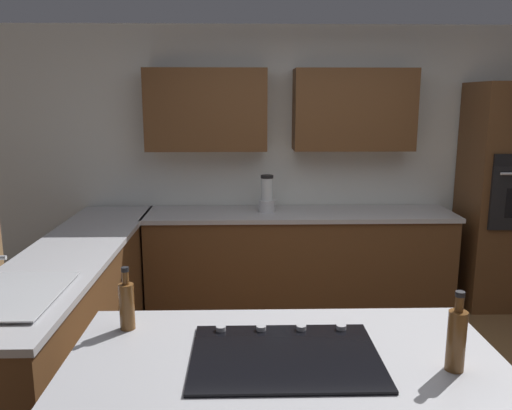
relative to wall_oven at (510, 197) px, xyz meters
The scene contains 13 objects.
ground_plane 2.73m from the wall_oven, 42.84° to the left, with size 14.00×14.00×0.00m, color brown.
wall_back 1.99m from the wall_oven, ahead, with size 6.00×0.44×2.60m.
lower_cabinets_back 2.04m from the wall_oven, ahead, with size 2.80×0.60×0.86m, color brown.
countertop_back 1.96m from the wall_oven, ahead, with size 2.84×0.64×0.04m, color #B2B2B7.
lower_cabinets_side 3.90m from the wall_oven, 17.62° to the left, with size 0.60×2.90×0.86m, color brown.
countertop_side 3.85m from the wall_oven, 17.62° to the left, with size 0.64×2.94×0.04m, color #B2B2B7.
island_top 3.58m from the wall_oven, 49.94° to the left, with size 1.77×0.99×0.04m, color #B2B2B7.
wall_oven is the anchor object (origin of this frame).
sink_unit 4.21m from the wall_oven, 29.14° to the left, with size 0.46×0.70×0.23m.
cooktop 3.57m from the wall_oven, 49.88° to the left, with size 0.76×0.56×0.03m.
blender 2.25m from the wall_oven, ahead, with size 0.15×0.15×0.34m.
oil_bottle 3.87m from the wall_oven, 39.22° to the left, with size 0.07×0.07×0.29m.
second_bottle 3.29m from the wall_oven, 59.83° to the left, with size 0.07×0.07×0.32m.
Camera 1 is at (0.61, 2.95, 1.93)m, focal length 36.47 mm.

